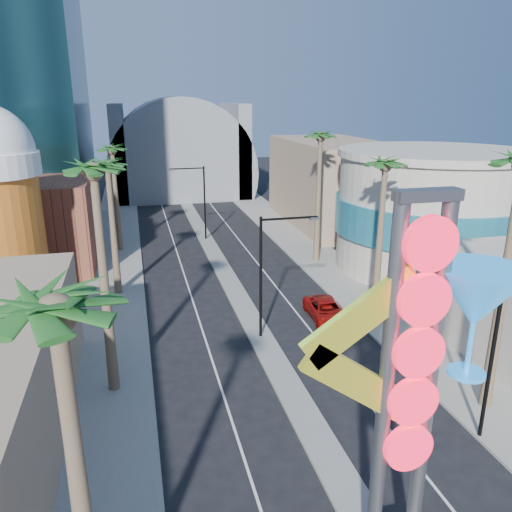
% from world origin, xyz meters
% --- Properties ---
extents(sidewalk_west, '(5.00, 100.00, 0.15)m').
position_xyz_m(sidewalk_west, '(-9.50, 35.00, 0.07)').
color(sidewalk_west, gray).
rests_on(sidewalk_west, ground).
extents(sidewalk_east, '(5.00, 100.00, 0.15)m').
position_xyz_m(sidewalk_east, '(9.50, 35.00, 0.07)').
color(sidewalk_east, gray).
rests_on(sidewalk_east, ground).
extents(median, '(1.60, 84.00, 0.15)m').
position_xyz_m(median, '(0.00, 38.00, 0.07)').
color(median, gray).
rests_on(median, ground).
extents(brick_filler_west, '(10.00, 10.00, 8.00)m').
position_xyz_m(brick_filler_west, '(-16.00, 38.00, 4.00)').
color(brick_filler_west, brown).
rests_on(brick_filler_west, ground).
extents(filler_east, '(10.00, 20.00, 10.00)m').
position_xyz_m(filler_east, '(16.00, 48.00, 5.00)').
color(filler_east, tan).
rests_on(filler_east, ground).
extents(turquoise_building, '(16.60, 16.60, 10.60)m').
position_xyz_m(turquoise_building, '(18.00, 30.00, 5.25)').
color(turquoise_building, '#B7AF9B').
rests_on(turquoise_building, ground).
extents(canopy, '(22.00, 16.00, 22.00)m').
position_xyz_m(canopy, '(0.00, 72.00, 4.31)').
color(canopy, slate).
rests_on(canopy, ground).
extents(neon_sign, '(6.53, 2.60, 12.55)m').
position_xyz_m(neon_sign, '(0.82, 2.96, 7.31)').
color(neon_sign, gray).
rests_on(neon_sign, ground).
extents(streetlight_0, '(3.79, 0.25, 8.00)m').
position_xyz_m(streetlight_0, '(0.55, 20.00, 4.88)').
color(streetlight_0, black).
rests_on(streetlight_0, ground).
extents(streetlight_1, '(3.79, 0.25, 8.00)m').
position_xyz_m(streetlight_1, '(-0.55, 44.00, 4.88)').
color(streetlight_1, black).
rests_on(streetlight_1, ground).
extents(streetlight_2, '(3.45, 0.25, 8.00)m').
position_xyz_m(streetlight_2, '(6.72, 8.00, 4.83)').
color(streetlight_2, black).
rests_on(streetlight_2, ground).
extents(palm_0, '(2.40, 2.40, 11.70)m').
position_xyz_m(palm_0, '(-9.00, 2.00, 9.93)').
color(palm_0, brown).
rests_on(palm_0, ground).
extents(palm_1, '(2.40, 2.40, 12.70)m').
position_xyz_m(palm_1, '(-9.00, 16.00, 10.82)').
color(palm_1, brown).
rests_on(palm_1, ground).
extents(palm_2, '(2.40, 2.40, 11.20)m').
position_xyz_m(palm_2, '(-9.00, 30.00, 9.48)').
color(palm_2, brown).
rests_on(palm_2, ground).
extents(palm_3, '(2.40, 2.40, 11.20)m').
position_xyz_m(palm_3, '(-9.00, 42.00, 9.48)').
color(palm_3, brown).
rests_on(palm_3, ground).
extents(palm_6, '(2.40, 2.40, 11.70)m').
position_xyz_m(palm_6, '(9.00, 22.00, 9.93)').
color(palm_6, brown).
rests_on(palm_6, ground).
extents(palm_7, '(2.40, 2.40, 12.70)m').
position_xyz_m(palm_7, '(9.00, 34.00, 10.82)').
color(palm_7, brown).
rests_on(palm_7, ground).
extents(red_pickup, '(2.47, 4.95, 1.35)m').
position_xyz_m(red_pickup, '(5.13, 21.61, 0.67)').
color(red_pickup, '#A8100C').
rests_on(red_pickup, ground).
extents(pedestrian_b, '(0.95, 0.78, 1.82)m').
position_xyz_m(pedestrian_b, '(11.02, 23.98, 1.06)').
color(pedestrian_b, gray).
rests_on(pedestrian_b, sidewalk_east).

